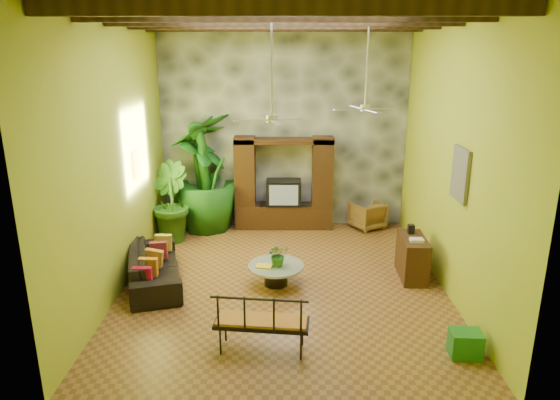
{
  "coord_description": "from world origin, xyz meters",
  "views": [
    {
      "loc": [
        -0.0,
        -8.74,
        4.3
      ],
      "look_at": [
        -0.07,
        0.2,
        1.6
      ],
      "focal_mm": 32.0,
      "sensor_mm": 36.0,
      "label": 1
    }
  ],
  "objects_px": {
    "coffee_table": "(276,272)",
    "side_console": "(412,258)",
    "ceiling_fan_back": "(365,98)",
    "wicker_armchair": "(367,215)",
    "ceiling_fan_front": "(272,106)",
    "tall_plant_c": "(205,172)",
    "sofa": "(154,266)",
    "entertainment_center": "(284,190)",
    "tall_plant_b": "(169,202)",
    "iron_bench": "(262,320)",
    "green_bin": "(465,344)",
    "tall_plant_a": "(204,179)"
  },
  "relations": [
    {
      "from": "tall_plant_a",
      "to": "ceiling_fan_front",
      "type": "bearing_deg",
      "value": -63.52
    },
    {
      "from": "ceiling_fan_front",
      "to": "sofa",
      "type": "xyz_separation_m",
      "value": [
        -2.27,
        0.4,
        -3.07
      ]
    },
    {
      "from": "ceiling_fan_front",
      "to": "tall_plant_a",
      "type": "bearing_deg",
      "value": 116.48
    },
    {
      "from": "sofa",
      "to": "coffee_table",
      "type": "height_order",
      "value": "sofa"
    },
    {
      "from": "entertainment_center",
      "to": "ceiling_fan_back",
      "type": "height_order",
      "value": "ceiling_fan_back"
    },
    {
      "from": "wicker_armchair",
      "to": "iron_bench",
      "type": "relative_size",
      "value": 0.52
    },
    {
      "from": "wicker_armchair",
      "to": "tall_plant_b",
      "type": "height_order",
      "value": "tall_plant_b"
    },
    {
      "from": "tall_plant_a",
      "to": "side_console",
      "type": "height_order",
      "value": "tall_plant_a"
    },
    {
      "from": "tall_plant_c",
      "to": "coffee_table",
      "type": "distance_m",
      "value": 3.77
    },
    {
      "from": "iron_bench",
      "to": "ceiling_fan_back",
      "type": "bearing_deg",
      "value": 67.17
    },
    {
      "from": "sofa",
      "to": "wicker_armchair",
      "type": "xyz_separation_m",
      "value": [
        4.56,
        3.1,
        0.0
      ]
    },
    {
      "from": "ceiling_fan_front",
      "to": "tall_plant_b",
      "type": "xyz_separation_m",
      "value": [
        -2.45,
        2.67,
        -2.48
      ]
    },
    {
      "from": "tall_plant_b",
      "to": "green_bin",
      "type": "relative_size",
      "value": 4.15
    },
    {
      "from": "ceiling_fan_front",
      "to": "tall_plant_b",
      "type": "bearing_deg",
      "value": 132.54
    },
    {
      "from": "ceiling_fan_front",
      "to": "tall_plant_b",
      "type": "height_order",
      "value": "ceiling_fan_front"
    },
    {
      "from": "sofa",
      "to": "green_bin",
      "type": "xyz_separation_m",
      "value": [
        5.12,
        -2.38,
        -0.14
      ]
    },
    {
      "from": "ceiling_fan_front",
      "to": "green_bin",
      "type": "height_order",
      "value": "ceiling_fan_front"
    },
    {
      "from": "tall_plant_a",
      "to": "entertainment_center",
      "type": "bearing_deg",
      "value": -0.4
    },
    {
      "from": "tall_plant_c",
      "to": "ceiling_fan_back",
      "type": "bearing_deg",
      "value": -27.57
    },
    {
      "from": "wicker_armchair",
      "to": "entertainment_center",
      "type": "bearing_deg",
      "value": -31.35
    },
    {
      "from": "side_console",
      "to": "green_bin",
      "type": "bearing_deg",
      "value": -85.14
    },
    {
      "from": "ceiling_fan_back",
      "to": "wicker_armchair",
      "type": "bearing_deg",
      "value": 75.5
    },
    {
      "from": "ceiling_fan_front",
      "to": "green_bin",
      "type": "relative_size",
      "value": 4.17
    },
    {
      "from": "iron_bench",
      "to": "side_console",
      "type": "relative_size",
      "value": 1.39
    },
    {
      "from": "sofa",
      "to": "entertainment_center",
      "type": "bearing_deg",
      "value": -53.83
    },
    {
      "from": "ceiling_fan_front",
      "to": "tall_plant_c",
      "type": "xyz_separation_m",
      "value": [
        -1.71,
        3.44,
        -1.96
      ]
    },
    {
      "from": "sofa",
      "to": "wicker_armchair",
      "type": "height_order",
      "value": "wicker_armchair"
    },
    {
      "from": "coffee_table",
      "to": "sofa",
      "type": "bearing_deg",
      "value": 178.19
    },
    {
      "from": "entertainment_center",
      "to": "tall_plant_c",
      "type": "height_order",
      "value": "tall_plant_c"
    },
    {
      "from": "tall_plant_a",
      "to": "tall_plant_b",
      "type": "relative_size",
      "value": 1.35
    },
    {
      "from": "tall_plant_b",
      "to": "green_bin",
      "type": "bearing_deg",
      "value": -41.26
    },
    {
      "from": "tall_plant_c",
      "to": "green_bin",
      "type": "xyz_separation_m",
      "value": [
        4.56,
        -5.41,
        -1.25
      ]
    },
    {
      "from": "tall_plant_b",
      "to": "iron_bench",
      "type": "distance_m",
      "value": 5.17
    },
    {
      "from": "tall_plant_a",
      "to": "tall_plant_c",
      "type": "xyz_separation_m",
      "value": [
        0.05,
        -0.11,
        0.19
      ]
    },
    {
      "from": "entertainment_center",
      "to": "tall_plant_c",
      "type": "relative_size",
      "value": 0.83
    },
    {
      "from": "entertainment_center",
      "to": "tall_plant_a",
      "type": "bearing_deg",
      "value": 179.6
    },
    {
      "from": "entertainment_center",
      "to": "side_console",
      "type": "distance_m",
      "value": 3.85
    },
    {
      "from": "ceiling_fan_back",
      "to": "wicker_armchair",
      "type": "xyz_separation_m",
      "value": [
        0.49,
        1.9,
        -3.06
      ]
    },
    {
      "from": "tall_plant_b",
      "to": "coffee_table",
      "type": "bearing_deg",
      "value": -43.14
    },
    {
      "from": "coffee_table",
      "to": "side_console",
      "type": "bearing_deg",
      "value": 7.41
    },
    {
      "from": "coffee_table",
      "to": "side_console",
      "type": "relative_size",
      "value": 1.03
    },
    {
      "from": "entertainment_center",
      "to": "sofa",
      "type": "relative_size",
      "value": 1.05
    },
    {
      "from": "entertainment_center",
      "to": "tall_plant_b",
      "type": "distance_m",
      "value": 2.79
    },
    {
      "from": "sofa",
      "to": "wicker_armchair",
      "type": "distance_m",
      "value": 5.52
    },
    {
      "from": "wicker_armchair",
      "to": "tall_plant_b",
      "type": "relative_size",
      "value": 0.4
    },
    {
      "from": "tall_plant_a",
      "to": "iron_bench",
      "type": "distance_m",
      "value": 5.77
    },
    {
      "from": "coffee_table",
      "to": "tall_plant_a",
      "type": "bearing_deg",
      "value": 119.47
    },
    {
      "from": "green_bin",
      "to": "tall_plant_b",
      "type": "bearing_deg",
      "value": 138.74
    },
    {
      "from": "entertainment_center",
      "to": "ceiling_fan_back",
      "type": "xyz_separation_m",
      "value": [
        1.6,
        -1.94,
        2.44
      ]
    },
    {
      "from": "ceiling_fan_back",
      "to": "sofa",
      "type": "distance_m",
      "value": 5.24
    }
  ]
}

